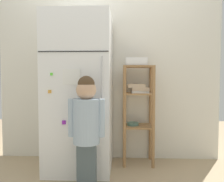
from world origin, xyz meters
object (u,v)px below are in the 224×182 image
at_px(refrigerator, 80,93).
at_px(child_standing, 87,121).
at_px(pantry_shelf_unit, 138,103).
at_px(fruit_bin, 137,63).

relative_size(refrigerator, child_standing, 1.64).
bearing_deg(pantry_shelf_unit, refrigerator, -165.12).
bearing_deg(fruit_bin, refrigerator, -166.38).
bearing_deg(fruit_bin, pantry_shelf_unit, 46.51).
distance_m(pantry_shelf_unit, fruit_bin, 0.48).
bearing_deg(refrigerator, child_standing, -72.59).
bearing_deg(refrigerator, pantry_shelf_unit, 14.88).
xyz_separation_m(refrigerator, child_standing, (0.15, -0.48, -0.23)).
bearing_deg(pantry_shelf_unit, fruit_bin, -133.49).
bearing_deg(child_standing, fruit_bin, 52.24).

